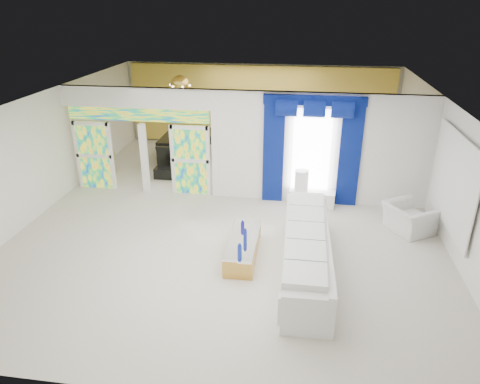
% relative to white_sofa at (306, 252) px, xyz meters
% --- Properties ---
extents(floor, '(12.00, 12.00, 0.00)m').
position_rel_white_sofa_xyz_m(floor, '(-1.85, 2.46, -0.40)').
color(floor, '#B7AF9E').
rests_on(floor, ground).
extents(dividing_wall, '(5.70, 0.18, 3.00)m').
position_rel_white_sofa_xyz_m(dividing_wall, '(0.30, 3.46, 1.10)').
color(dividing_wall, white).
rests_on(dividing_wall, ground).
extents(dividing_header, '(4.30, 0.18, 0.55)m').
position_rel_white_sofa_xyz_m(dividing_header, '(-4.70, 3.46, 2.33)').
color(dividing_header, white).
rests_on(dividing_header, dividing_wall).
extents(stained_panel_left, '(0.95, 0.04, 2.00)m').
position_rel_white_sofa_xyz_m(stained_panel_left, '(-6.13, 3.46, 0.60)').
color(stained_panel_left, '#994C3F').
rests_on(stained_panel_left, ground).
extents(stained_panel_right, '(0.95, 0.04, 2.00)m').
position_rel_white_sofa_xyz_m(stained_panel_right, '(-3.28, 3.46, 0.60)').
color(stained_panel_right, '#994C3F').
rests_on(stained_panel_right, ground).
extents(stained_transom, '(4.00, 0.05, 0.35)m').
position_rel_white_sofa_xyz_m(stained_transom, '(-4.70, 3.46, 1.85)').
color(stained_transom, '#994C3F').
rests_on(stained_transom, dividing_header).
extents(window_pane, '(1.00, 0.02, 2.30)m').
position_rel_white_sofa_xyz_m(window_pane, '(0.05, 3.36, 1.05)').
color(window_pane, white).
rests_on(window_pane, dividing_wall).
extents(blue_drape_left, '(0.55, 0.10, 2.80)m').
position_rel_white_sofa_xyz_m(blue_drape_left, '(-0.95, 3.33, 1.00)').
color(blue_drape_left, '#030342').
rests_on(blue_drape_left, ground).
extents(blue_drape_right, '(0.55, 0.10, 2.80)m').
position_rel_white_sofa_xyz_m(blue_drape_right, '(1.05, 3.33, 1.00)').
color(blue_drape_right, '#030342').
rests_on(blue_drape_right, ground).
extents(blue_pelmet, '(2.60, 0.12, 0.25)m').
position_rel_white_sofa_xyz_m(blue_pelmet, '(0.05, 3.33, 2.42)').
color(blue_pelmet, '#030342').
rests_on(blue_pelmet, dividing_wall).
extents(wall_mirror, '(0.04, 2.70, 1.90)m').
position_rel_white_sofa_xyz_m(wall_mirror, '(3.09, 1.46, 1.15)').
color(wall_mirror, white).
rests_on(wall_mirror, ground).
extents(gold_curtains, '(9.70, 0.12, 2.90)m').
position_rel_white_sofa_xyz_m(gold_curtains, '(-1.85, 8.36, 1.10)').
color(gold_curtains, gold).
rests_on(gold_curtains, ground).
extents(white_sofa, '(0.98, 4.18, 0.79)m').
position_rel_white_sofa_xyz_m(white_sofa, '(0.00, 0.00, 0.00)').
color(white_sofa, silver).
rests_on(white_sofa, ground).
extents(coffee_table, '(0.65, 1.83, 0.40)m').
position_rel_white_sofa_xyz_m(coffee_table, '(-1.35, 0.30, -0.19)').
color(coffee_table, '#B58638').
rests_on(coffee_table, ground).
extents(console_table, '(1.26, 0.52, 0.41)m').
position_rel_white_sofa_xyz_m(console_table, '(0.14, 3.16, -0.19)').
color(console_table, white).
rests_on(console_table, ground).
extents(table_lamp, '(0.36, 0.36, 0.58)m').
position_rel_white_sofa_xyz_m(table_lamp, '(-0.16, 3.16, 0.30)').
color(table_lamp, white).
rests_on(table_lamp, console_table).
extents(armchair, '(1.32, 1.37, 0.68)m').
position_rel_white_sofa_xyz_m(armchair, '(2.43, 2.01, -0.06)').
color(armchair, silver).
rests_on(armchair, ground).
extents(grand_piano, '(1.39, 1.80, 0.90)m').
position_rel_white_sofa_xyz_m(grand_piano, '(-4.22, 6.10, 0.05)').
color(grand_piano, black).
rests_on(grand_piano, ground).
extents(piano_bench, '(0.99, 0.40, 0.33)m').
position_rel_white_sofa_xyz_m(piano_bench, '(-4.22, 4.50, -0.23)').
color(piano_bench, black).
rests_on(piano_bench, ground).
extents(tv_console, '(0.65, 0.61, 0.80)m').
position_rel_white_sofa_xyz_m(tv_console, '(-6.36, 4.55, 0.00)').
color(tv_console, tan).
rests_on(tv_console, ground).
extents(chandelier, '(0.60, 0.60, 0.60)m').
position_rel_white_sofa_xyz_m(chandelier, '(-4.15, 5.86, 2.25)').
color(chandelier, gold).
rests_on(chandelier, ceiling).
extents(decanters, '(0.21, 1.17, 0.25)m').
position_rel_white_sofa_xyz_m(decanters, '(-1.34, 0.19, 0.11)').
color(decanters, navy).
rests_on(decanters, coffee_table).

